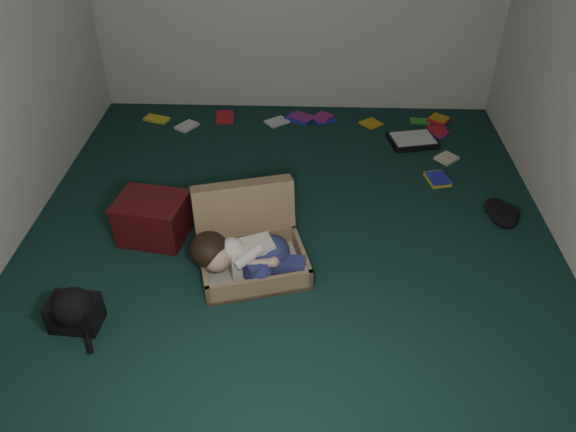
{
  "coord_description": "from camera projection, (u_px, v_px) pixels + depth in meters",
  "views": [
    {
      "loc": [
        0.11,
        -3.23,
        2.69
      ],
      "look_at": [
        0.0,
        -0.15,
        0.35
      ],
      "focal_mm": 35.0,
      "sensor_mm": 36.0,
      "label": 1
    }
  ],
  "objects": [
    {
      "name": "floor",
      "position": [
        289.0,
        241.0,
        4.2
      ],
      "size": [
        4.5,
        4.5,
        0.0
      ],
      "primitive_type": "plane",
      "color": "#102F29",
      "rests_on": "ground"
    },
    {
      "name": "wall_front",
      "position": [
        261.0,
        393.0,
        1.63
      ],
      "size": [
        4.5,
        0.0,
        4.5
      ],
      "primitive_type": "plane",
      "rotation": [
        -1.57,
        0.0,
        0.0
      ],
      "color": "silver",
      "rests_on": "ground"
    },
    {
      "name": "suitcase",
      "position": [
        250.0,
        243.0,
        3.94
      ],
      "size": [
        0.88,
        0.86,
        0.53
      ],
      "rotation": [
        0.0,
        0.0,
        0.27
      ],
      "color": "#937651",
      "rests_on": "floor"
    },
    {
      "name": "person",
      "position": [
        247.0,
        256.0,
        3.77
      ],
      "size": [
        0.8,
        0.4,
        0.33
      ],
      "rotation": [
        0.0,
        0.0,
        0.27
      ],
      "color": "white",
      "rests_on": "suitcase"
    },
    {
      "name": "maroon_bin",
      "position": [
        153.0,
        219.0,
        4.14
      ],
      "size": [
        0.55,
        0.46,
        0.34
      ],
      "rotation": [
        0.0,
        0.0,
        -0.17
      ],
      "color": "#440D0F",
      "rests_on": "floor"
    },
    {
      "name": "backpack",
      "position": [
        74.0,
        312.0,
        3.48
      ],
      "size": [
        0.4,
        0.33,
        0.23
      ],
      "primitive_type": null,
      "rotation": [
        0.0,
        0.0,
        -0.07
      ],
      "color": "black",
      "rests_on": "floor"
    },
    {
      "name": "clothing_pile",
      "position": [
        507.0,
        212.0,
        4.39
      ],
      "size": [
        0.47,
        0.42,
        0.13
      ],
      "primitive_type": null,
      "rotation": [
        0.0,
        0.0,
        0.23
      ],
      "color": "black",
      "rests_on": "floor"
    },
    {
      "name": "paper_tray",
      "position": [
        413.0,
        140.0,
        5.35
      ],
      "size": [
        0.48,
        0.4,
        0.06
      ],
      "rotation": [
        0.0,
        0.0,
        0.21
      ],
      "color": "black",
      "rests_on": "floor"
    },
    {
      "name": "book_scatter",
      "position": [
        332.0,
        129.0,
        5.57
      ],
      "size": [
        3.1,
        1.34,
        0.02
      ],
      "color": "yellow",
      "rests_on": "floor"
    }
  ]
}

